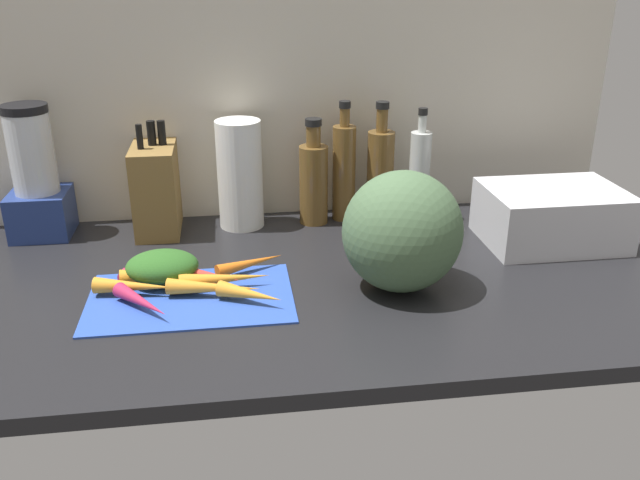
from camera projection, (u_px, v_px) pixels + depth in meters
ground_plane at (281, 283)px, 135.70cm from camera, size 170.00×80.00×3.00cm
wall_back at (264, 92)px, 158.61cm from camera, size 170.00×3.00×60.00cm
cutting_board at (191, 297)px, 126.14cm from camera, size 38.23×24.38×0.80cm
carrot_0 at (147, 269)px, 133.61cm from camera, size 10.62×11.12×2.67cm
carrot_1 at (209, 276)px, 130.04cm from camera, size 12.55×7.94×3.02cm
carrot_2 at (163, 276)px, 130.12cm from camera, size 15.84×5.96×2.91cm
carrot_3 at (250, 294)px, 123.00cm from camera, size 12.60×8.98×3.09cm
carrot_4 at (225, 279)px, 128.82cm from camera, size 17.35×3.82×3.19cm
carrot_5 at (250, 263)px, 135.87cm from camera, size 14.43×8.77×2.75cm
carrot_6 at (142, 302)px, 120.51cm from camera, size 11.45×12.83×2.86cm
carrot_7 at (134, 286)px, 125.81cm from camera, size 15.55×6.14×3.17cm
carrot_8 at (176, 279)px, 129.01cm from camera, size 10.89×9.21×3.02cm
carrot_9 at (159, 275)px, 130.40cm from camera, size 14.75×4.00×3.19cm
carrot_10 at (214, 288)px, 125.37cm from camera, size 17.80×6.49×3.16cm
carrot_greens_pile at (162, 267)px, 130.30cm from camera, size 14.09×10.84×5.96cm
winter_squash at (402, 232)px, 126.20cm from camera, size 22.89×21.32×23.40cm
knife_block at (156, 189)px, 153.98cm from camera, size 9.73×16.71×25.80cm
blender_appliance at (36, 181)px, 150.81cm from camera, size 12.97×12.97×30.19cm
paper_towel_roll at (240, 174)px, 156.25cm from camera, size 10.47×10.47×25.39cm
bottle_0 at (314, 181)px, 159.11cm from camera, size 6.85×6.85×25.34cm
bottle_1 at (344, 171)px, 160.85cm from camera, size 5.60×5.60×28.86cm
bottle_2 at (380, 172)px, 162.09cm from camera, size 6.53×6.53×28.50cm
bottle_3 at (419, 175)px, 160.02cm from camera, size 5.00×5.00×27.49cm
dish_rack at (552, 216)px, 149.52cm from camera, size 29.73×21.85×12.47cm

